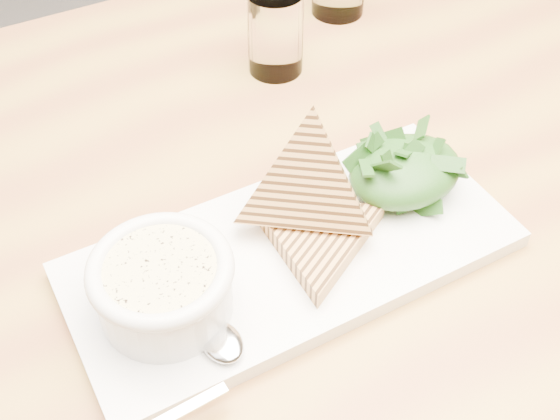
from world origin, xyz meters
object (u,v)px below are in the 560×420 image
soup_bowl (164,291)px  glass_near (275,33)px  table_top (330,186)px  platter (292,255)px

soup_bowl → glass_near: (0.27, 0.27, 0.01)m
soup_bowl → glass_near: 0.38m
table_top → platter: bearing=-141.8°
table_top → glass_near: (0.05, 0.19, 0.07)m
table_top → platter: size_ratio=3.28×
table_top → soup_bowl: size_ratio=11.95×
glass_near → platter: bearing=-119.1°
platter → glass_near: (0.15, 0.27, 0.04)m
table_top → soup_bowl: (-0.22, -0.08, 0.06)m
table_top → platter: 0.13m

